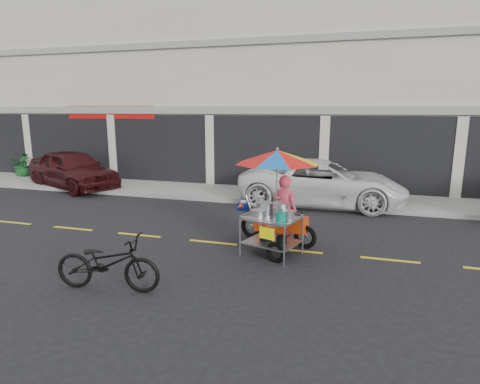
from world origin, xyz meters
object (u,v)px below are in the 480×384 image
(white_pickup, at_px, (322,182))
(near_bicycle, at_px, (108,263))
(food_vendor_rig, at_px, (278,186))
(maroon_sedan, at_px, (73,169))

(white_pickup, bearing_deg, near_bicycle, 157.13)
(white_pickup, relative_size, food_vendor_rig, 2.29)
(maroon_sedan, distance_m, white_pickup, 9.84)
(food_vendor_rig, bearing_deg, white_pickup, 100.61)
(white_pickup, xyz_separation_m, food_vendor_rig, (-0.54, -4.78, 0.72))
(white_pickup, distance_m, food_vendor_rig, 4.87)
(maroon_sedan, distance_m, food_vendor_rig, 10.48)
(maroon_sedan, height_order, near_bicycle, maroon_sedan)
(near_bicycle, relative_size, food_vendor_rig, 0.81)
(maroon_sedan, relative_size, near_bicycle, 2.38)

